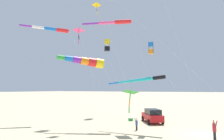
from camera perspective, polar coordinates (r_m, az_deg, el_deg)
name	(u,v)px	position (r m, az deg, el deg)	size (l,w,h in m)	color
ground_plane	(205,135)	(22.18, 25.84, -17.05)	(600.00, 600.00, 0.00)	#C6B58C
parked_car	(152,116)	(27.65, 11.91, -13.11)	(3.94, 4.60, 1.85)	red
cooler_box	(131,119)	(28.82, 5.57, -14.38)	(0.62, 0.42, 0.42)	green
person_adult_flyer	(214,129)	(20.53, 28.17, -15.27)	(0.52, 0.60, 1.71)	#232328
person_bystander_far	(137,124)	(22.42, 7.31, -15.55)	(0.47, 0.47, 1.33)	#232328
kite_windsock_checkered_midright	(87,62)	(18.23, -7.43, 2.52)	(5.50, 7.07, 7.64)	yellow
kite_box_orange_high_right	(151,48)	(24.19, 11.52, 6.38)	(6.46, 3.12, 10.32)	blue
kite_windsock_green_low_center	(52,29)	(32.26, -17.49, 11.54)	(18.05, 4.87, 14.52)	red
kite_windsock_striped_overhead	(144,79)	(22.44, 9.43, -2.77)	(14.10, 1.44, 6.17)	black
kite_delta_white_trailing	(79,31)	(29.10, -9.92, 11.48)	(4.37, 2.63, 13.48)	#EF4C93
kite_delta_magenta_far_left	(131,92)	(20.82, 5.54, -6.57)	(7.20, 1.35, 4.62)	green
kite_windsock_yellow_midlevel	(114,22)	(28.14, 0.68, 14.01)	(9.52, 6.26, 14.49)	red
kite_box_purple_drifting	(107,45)	(36.36, -1.47, 7.37)	(7.91, 7.33, 13.89)	yellow
kite_delta_long_streamer_right	(97,6)	(29.02, -4.57, 18.43)	(5.94, 4.61, 16.82)	yellow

